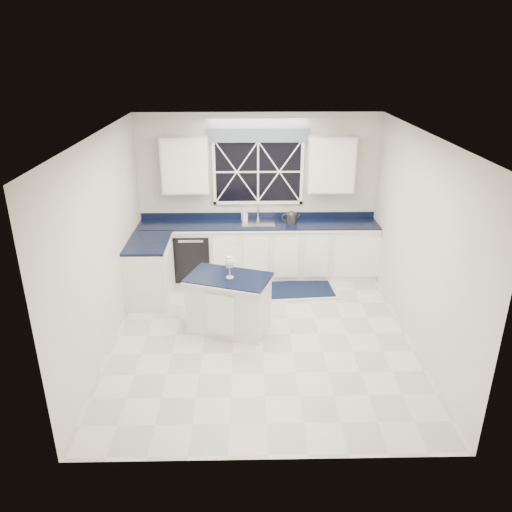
{
  "coord_description": "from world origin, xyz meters",
  "views": [
    {
      "loc": [
        -0.19,
        -5.9,
        3.65
      ],
      "look_at": [
        -0.07,
        0.4,
        1.0
      ],
      "focal_mm": 35.0,
      "sensor_mm": 36.0,
      "label": 1
    }
  ],
  "objects_px": {
    "dishwasher": "(194,253)",
    "island": "(229,303)",
    "faucet": "(258,211)",
    "wine_glass": "(230,263)",
    "kettle": "(291,217)",
    "soap_bottle": "(244,215)"
  },
  "relations": [
    {
      "from": "dishwasher",
      "to": "faucet",
      "type": "height_order",
      "value": "faucet"
    },
    {
      "from": "kettle",
      "to": "wine_glass",
      "type": "xyz_separation_m",
      "value": [
        -0.97,
        -1.86,
        -0.02
      ]
    },
    {
      "from": "faucet",
      "to": "kettle",
      "type": "height_order",
      "value": "faucet"
    },
    {
      "from": "island",
      "to": "kettle",
      "type": "height_order",
      "value": "kettle"
    },
    {
      "from": "faucet",
      "to": "soap_bottle",
      "type": "distance_m",
      "value": 0.24
    },
    {
      "from": "faucet",
      "to": "kettle",
      "type": "bearing_deg",
      "value": -15.57
    },
    {
      "from": "kettle",
      "to": "soap_bottle",
      "type": "distance_m",
      "value": 0.79
    },
    {
      "from": "island",
      "to": "wine_glass",
      "type": "bearing_deg",
      "value": -40.77
    },
    {
      "from": "faucet",
      "to": "island",
      "type": "height_order",
      "value": "faucet"
    },
    {
      "from": "wine_glass",
      "to": "kettle",
      "type": "bearing_deg",
      "value": 62.44
    },
    {
      "from": "dishwasher",
      "to": "island",
      "type": "relative_size",
      "value": 0.66
    },
    {
      "from": "faucet",
      "to": "wine_glass",
      "type": "relative_size",
      "value": 1.0
    },
    {
      "from": "faucet",
      "to": "soap_bottle",
      "type": "height_order",
      "value": "faucet"
    },
    {
      "from": "island",
      "to": "kettle",
      "type": "bearing_deg",
      "value": 80.71
    },
    {
      "from": "dishwasher",
      "to": "faucet",
      "type": "xyz_separation_m",
      "value": [
        1.1,
        0.19,
        0.69
      ]
    },
    {
      "from": "island",
      "to": "dishwasher",
      "type": "bearing_deg",
      "value": 129.29
    },
    {
      "from": "dishwasher",
      "to": "soap_bottle",
      "type": "xyz_separation_m",
      "value": [
        0.87,
        0.18,
        0.62
      ]
    },
    {
      "from": "wine_glass",
      "to": "soap_bottle",
      "type": "distance_m",
      "value": 2.01
    },
    {
      "from": "dishwasher",
      "to": "kettle",
      "type": "distance_m",
      "value": 1.76
    },
    {
      "from": "faucet",
      "to": "island",
      "type": "bearing_deg",
      "value": -102.6
    },
    {
      "from": "soap_bottle",
      "to": "faucet",
      "type": "bearing_deg",
      "value": 4.33
    },
    {
      "from": "dishwasher",
      "to": "island",
      "type": "bearing_deg",
      "value": -69.84
    }
  ]
}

